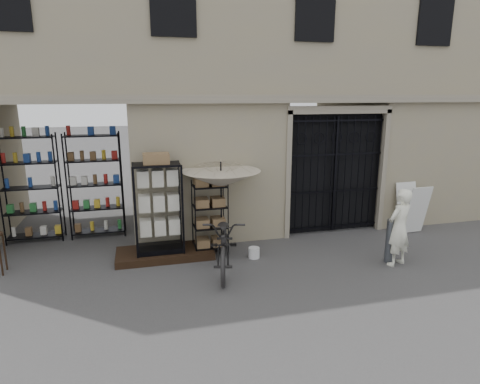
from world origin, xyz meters
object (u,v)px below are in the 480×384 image
object	(u,v)px
steel_bollard	(390,241)
easel_sign	(412,208)
market_umbrella	(221,175)
white_bucket	(254,253)
display_cabinet	(159,213)
shopkeeper	(395,264)
wire_rack	(210,218)
bicycle	(225,269)

from	to	relation	value
steel_bollard	easel_sign	world-z (taller)	easel_sign
market_umbrella	white_bucket	size ratio (longest dim) A/B	10.21
display_cabinet	white_bucket	xyz separation A→B (m)	(1.90, -0.51, -0.87)
white_bucket	shopkeeper	size ratio (longest dim) A/B	0.15
wire_rack	shopkeeper	xyz separation A→B (m)	(3.51, -1.57, -0.77)
wire_rack	shopkeeper	bearing A→B (deg)	0.31
white_bucket	easel_sign	bearing A→B (deg)	8.17
wire_rack	white_bucket	xyz separation A→B (m)	(0.83, -0.53, -0.66)
white_bucket	easel_sign	world-z (taller)	easel_sign
steel_bollard	display_cabinet	bearing A→B (deg)	162.98
bicycle	easel_sign	xyz separation A→B (m)	(4.94, 1.01, 0.62)
wire_rack	easel_sign	bearing A→B (deg)	25.23
white_bucket	shopkeeper	xyz separation A→B (m)	(2.68, -1.04, -0.11)
bicycle	steel_bollard	size ratio (longest dim) A/B	2.39
bicycle	shopkeeper	world-z (taller)	bicycle
white_bucket	bicycle	world-z (taller)	bicycle
display_cabinet	wire_rack	bearing A→B (deg)	14.48
display_cabinet	bicycle	size ratio (longest dim) A/B	0.93
steel_bollard	white_bucket	bearing A→B (deg)	161.51
market_umbrella	shopkeeper	distance (m)	4.00
display_cabinet	shopkeeper	world-z (taller)	display_cabinet
steel_bollard	shopkeeper	bearing A→B (deg)	-67.66
steel_bollard	easel_sign	size ratio (longest dim) A/B	0.76
white_bucket	bicycle	xyz separation A→B (m)	(-0.71, -0.40, -0.11)
display_cabinet	shopkeeper	bearing A→B (deg)	-5.45
wire_rack	white_bucket	distance (m)	1.19
easel_sign	steel_bollard	bearing A→B (deg)	-139.81
wire_rack	easel_sign	size ratio (longest dim) A/B	1.32
steel_bollard	bicycle	bearing A→B (deg)	171.86
steel_bollard	shopkeeper	distance (m)	0.48
display_cabinet	market_umbrella	world-z (taller)	market_umbrella
market_umbrella	steel_bollard	xyz separation A→B (m)	(3.20, -1.40, -1.26)
steel_bollard	market_umbrella	bearing A→B (deg)	156.41
shopkeeper	easel_sign	world-z (taller)	easel_sign
wire_rack	steel_bollard	size ratio (longest dim) A/B	1.75
display_cabinet	steel_bollard	xyz separation A→B (m)	(4.51, -1.38, -0.53)
market_umbrella	easel_sign	xyz separation A→B (m)	(4.81, 0.09, -1.10)
easel_sign	white_bucket	bearing A→B (deg)	-174.17
shopkeeper	white_bucket	bearing A→B (deg)	-40.87
market_umbrella	display_cabinet	bearing A→B (deg)	-179.34
market_umbrella	bicycle	bearing A→B (deg)	-97.92
shopkeeper	easel_sign	xyz separation A→B (m)	(1.55, 1.64, 0.62)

